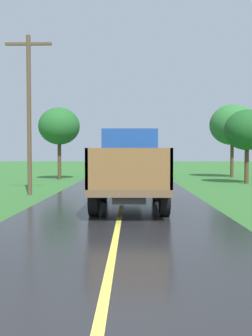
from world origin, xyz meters
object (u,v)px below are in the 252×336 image
at_px(banana_truck_near, 129,167).
at_px(roadside_tree_near_left, 247,130).
at_px(roadside_tree_far_left, 232,125).
at_px(utility_pole_roadside, 29,109).
at_px(roadside_tree_mid_right, 59,126).

relative_size(banana_truck_near, roadside_tree_near_left, 1.19).
xyz_separation_m(roadside_tree_near_left, roadside_tree_far_left, (0.88, 6.48, 0.90)).
xyz_separation_m(banana_truck_near, utility_pole_roadside, (-4.75, 3.68, 2.60)).
distance_m(utility_pole_roadside, roadside_tree_near_left, 14.18).
distance_m(banana_truck_near, roadside_tree_mid_right, 15.50).
xyz_separation_m(roadside_tree_mid_right, roadside_tree_far_left, (14.09, 2.68, 0.33)).
relative_size(banana_truck_near, utility_pole_roadside, 0.78).
distance_m(banana_truck_near, roadside_tree_far_left, 19.21).
relative_size(utility_pole_roadside, roadside_tree_near_left, 1.53).
xyz_separation_m(utility_pole_roadside, roadside_tree_near_left, (12.45, 6.76, -0.53)).
bearing_deg(roadside_tree_near_left, roadside_tree_mid_right, 163.93).
bearing_deg(roadside_tree_near_left, banana_truck_near, -126.40).
xyz_separation_m(utility_pole_roadside, roadside_tree_mid_right, (-0.76, 10.56, 0.04)).
bearing_deg(roadside_tree_far_left, roadside_tree_mid_right, -169.23).
bearing_deg(roadside_tree_far_left, utility_pole_roadside, -135.19).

